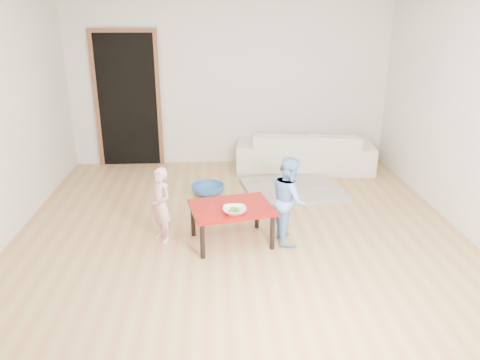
{
  "coord_description": "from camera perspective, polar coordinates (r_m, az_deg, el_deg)",
  "views": [
    {
      "loc": [
        -0.27,
        -4.89,
        2.36
      ],
      "look_at": [
        0.0,
        -0.2,
        0.65
      ],
      "focal_mm": 35.0,
      "sensor_mm": 36.0,
      "label": 1
    }
  ],
  "objects": [
    {
      "name": "floor",
      "position": [
        5.44,
        -0.12,
        -5.73
      ],
      "size": [
        5.0,
        5.0,
        0.01
      ],
      "primitive_type": "cube",
      "color": "#B87E4F",
      "rests_on": "ground"
    },
    {
      "name": "right_wall",
      "position": [
        5.72,
        25.97,
        7.32
      ],
      "size": [
        0.02,
        5.0,
        2.6
      ],
      "primitive_type": "cube",
      "color": "white",
      "rests_on": "floor"
    },
    {
      "name": "broccoli",
      "position": [
        4.75,
        -0.66,
        -3.74
      ],
      "size": [
        0.12,
        0.12,
        0.06
      ],
      "primitive_type": null,
      "color": "#2D5919",
      "rests_on": "red_table"
    },
    {
      "name": "bowl",
      "position": [
        4.75,
        -0.66,
        -3.72
      ],
      "size": [
        0.24,
        0.24,
        0.06
      ],
      "primitive_type": "imported",
      "color": "white",
      "rests_on": "red_table"
    },
    {
      "name": "sofa",
      "position": [
        7.38,
        7.9,
        3.63
      ],
      "size": [
        2.18,
        1.07,
        0.61
      ],
      "primitive_type": "imported",
      "rotation": [
        0.0,
        0.0,
        3.02
      ],
      "color": "silver",
      "rests_on": "floor"
    },
    {
      "name": "basin",
      "position": [
        6.36,
        -3.95,
        -1.17
      ],
      "size": [
        0.44,
        0.44,
        0.14
      ],
      "primitive_type": "imported",
      "color": "#2B60A4",
      "rests_on": "floor"
    },
    {
      "name": "child_pink",
      "position": [
        5.04,
        -9.6,
        -3.03
      ],
      "size": [
        0.34,
        0.36,
        0.82
      ],
      "primitive_type": "imported",
      "rotation": [
        0.0,
        0.0,
        -0.89
      ],
      "color": "#E5687F",
      "rests_on": "floor"
    },
    {
      "name": "blanket",
      "position": [
        6.5,
        6.43,
        -1.12
      ],
      "size": [
        1.43,
        1.25,
        0.06
      ],
      "primitive_type": null,
      "rotation": [
        0.0,
        0.0,
        0.16
      ],
      "color": "#ABA497",
      "rests_on": "floor"
    },
    {
      "name": "child_blue",
      "position": [
        4.98,
        6.02,
        -2.41
      ],
      "size": [
        0.37,
        0.47,
        0.94
      ],
      "primitive_type": "imported",
      "rotation": [
        0.0,
        0.0,
        1.61
      ],
      "color": "#65A2EA",
      "rests_on": "floor"
    },
    {
      "name": "red_table",
      "position": [
        5.01,
        -1.04,
        -5.41
      ],
      "size": [
        0.95,
        0.79,
        0.42
      ],
      "primitive_type": null,
      "rotation": [
        0.0,
        0.0,
        0.21
      ],
      "color": "#910C07",
      "rests_on": "floor"
    },
    {
      "name": "back_wall",
      "position": [
        7.47,
        -1.22,
        11.84
      ],
      "size": [
        5.0,
        0.02,
        2.6
      ],
      "primitive_type": "cube",
      "color": "white",
      "rests_on": "floor"
    },
    {
      "name": "cushion",
      "position": [
        7.14,
        5.72,
        4.44
      ],
      "size": [
        0.44,
        0.39,
        0.11
      ],
      "primitive_type": "cube",
      "rotation": [
        0.0,
        0.0,
        -0.08
      ],
      "color": "orange",
      "rests_on": "sofa"
    },
    {
      "name": "doorway",
      "position": [
        7.61,
        -13.5,
        9.35
      ],
      "size": [
        1.02,
        0.08,
        2.11
      ],
      "primitive_type": null,
      "color": "brown",
      "rests_on": "back_wall"
    }
  ]
}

